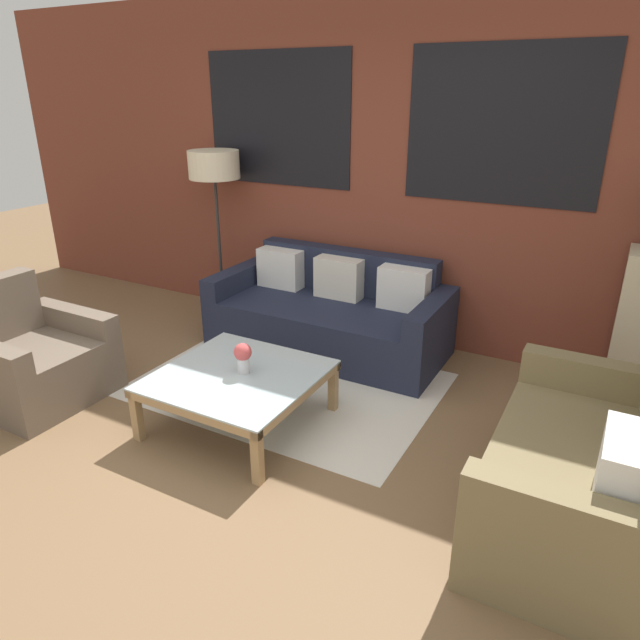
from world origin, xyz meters
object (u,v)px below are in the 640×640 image
(settee_vintage, at_px, (587,474))
(coffee_table, at_px, (238,381))
(flower_vase, at_px, (243,356))
(floor_lamp, at_px, (214,171))
(couch_dark, at_px, (330,315))
(armchair_corner, at_px, (34,360))

(settee_vintage, height_order, coffee_table, settee_vintage)
(coffee_table, xyz_separation_m, flower_vase, (0.02, 0.03, 0.17))
(floor_lamp, bearing_deg, coffee_table, -49.30)
(couch_dark, relative_size, armchair_corner, 2.31)
(armchair_corner, bearing_deg, coffee_table, 14.67)
(coffee_table, xyz_separation_m, floor_lamp, (-1.30, 1.51, 1.05))
(settee_vintage, relative_size, armchair_corner, 1.72)
(settee_vintage, bearing_deg, floor_lamp, 156.47)
(settee_vintage, bearing_deg, couch_dark, 148.08)
(flower_vase, bearing_deg, couch_dark, 93.05)
(couch_dark, relative_size, settee_vintage, 1.34)
(settee_vintage, relative_size, flower_vase, 7.19)
(settee_vintage, bearing_deg, flower_vase, -179.53)
(couch_dark, distance_m, armchair_corner, 2.26)
(floor_lamp, bearing_deg, flower_vase, -48.15)
(couch_dark, height_order, floor_lamp, floor_lamp)
(couch_dark, relative_size, floor_lamp, 1.25)
(couch_dark, xyz_separation_m, floor_lamp, (-1.25, 0.15, 1.08))
(coffee_table, relative_size, floor_lamp, 0.63)
(couch_dark, bearing_deg, flower_vase, -86.95)
(coffee_table, bearing_deg, settee_vintage, 1.40)
(armchair_corner, distance_m, floor_lamp, 2.19)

